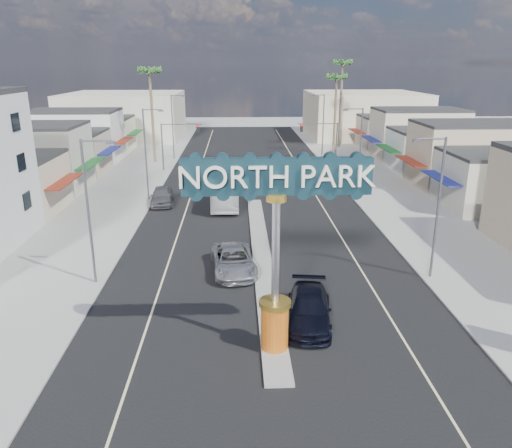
{
  "coord_description": "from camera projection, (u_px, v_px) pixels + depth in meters",
  "views": [
    {
      "loc": [
        -1.71,
        -18.9,
        13.13
      ],
      "look_at": [
        -0.56,
        10.21,
        3.71
      ],
      "focal_mm": 35.0,
      "sensor_mm": 36.0,
      "label": 1
    }
  ],
  "objects": [
    {
      "name": "streetlight_l_mid",
      "position": [
        147.0,
        150.0,
        48.64
      ],
      "size": [
        2.03,
        0.22,
        9.0
      ],
      "color": "#47474C",
      "rests_on": "ground"
    },
    {
      "name": "streetlight_r_near",
      "position": [
        436.0,
        202.0,
        30.41
      ],
      "size": [
        2.03,
        0.22,
        9.0
      ],
      "color": "#47474C",
      "rests_on": "ground"
    },
    {
      "name": "sidewalk_right",
      "position": [
        390.0,
        197.0,
        51.1
      ],
      "size": [
        8.0,
        120.0,
        0.12
      ],
      "primitive_type": "cube",
      "color": "gray",
      "rests_on": "ground"
    },
    {
      "name": "streetlight_r_mid",
      "position": [
        359.0,
        148.0,
        49.42
      ],
      "size": [
        2.03,
        0.22,
        9.0
      ],
      "color": "#47474C",
      "rests_on": "ground"
    },
    {
      "name": "gateway_sign",
      "position": [
        276.0,
        233.0,
        22.13
      ],
      "size": [
        8.2,
        1.5,
        9.15
      ],
      "color": "#B13A0D",
      "rests_on": "median_island"
    },
    {
      "name": "suv_right",
      "position": [
        309.0,
        309.0,
        26.21
      ],
      "size": [
        2.96,
        5.8,
        1.61
      ],
      "primitive_type": "imported",
      "rotation": [
        0.0,
        0.0,
        -0.13
      ],
      "color": "black",
      "rests_on": "ground"
    },
    {
      "name": "median_island",
      "position": [
        262.0,
        256.0,
        35.36
      ],
      "size": [
        1.3,
        30.0,
        0.16
      ],
      "primitive_type": "cube",
      "color": "gray",
      "rests_on": "ground"
    },
    {
      "name": "palm_left_far",
      "position": [
        150.0,
        76.0,
        65.58
      ],
      "size": [
        2.6,
        2.6,
        13.1
      ],
      "color": "brown",
      "rests_on": "ground"
    },
    {
      "name": "traffic_signal_right",
      "position": [
        323.0,
        137.0,
        62.93
      ],
      "size": [
        5.09,
        0.45,
        6.0
      ],
      "color": "#47474C",
      "rests_on": "ground"
    },
    {
      "name": "road",
      "position": [
        254.0,
        199.0,
        50.59
      ],
      "size": [
        20.0,
        120.0,
        0.01
      ],
      "primitive_type": "cube",
      "color": "black",
      "rests_on": "ground"
    },
    {
      "name": "backdrop_far_left",
      "position": [
        125.0,
        115.0,
        91.32
      ],
      "size": [
        20.0,
        20.0,
        8.0
      ],
      "primitive_type": "cube",
      "color": "#B7B29E",
      "rests_on": "ground"
    },
    {
      "name": "suv_left",
      "position": [
        233.0,
        260.0,
        32.7
      ],
      "size": [
        3.28,
        6.02,
        1.6
      ],
      "primitive_type": "imported",
      "rotation": [
        0.0,
        0.0,
        0.11
      ],
      "color": "#A3A3A8",
      "rests_on": "ground"
    },
    {
      "name": "palm_right_mid",
      "position": [
        337.0,
        81.0,
        72.54
      ],
      "size": [
        2.6,
        2.6,
        12.1
      ],
      "color": "brown",
      "rests_on": "ground"
    },
    {
      "name": "city_bus",
      "position": [
        226.0,
        188.0,
        48.88
      ],
      "size": [
        2.52,
        10.66,
        2.97
      ],
      "primitive_type": "imported",
      "rotation": [
        0.0,
        0.0,
        -0.0
      ],
      "color": "silver",
      "rests_on": "ground"
    },
    {
      "name": "traffic_signal_left",
      "position": [
        176.0,
        137.0,
        62.24
      ],
      "size": [
        5.09,
        0.45,
        6.0
      ],
      "color": "#47474C",
      "rests_on": "ground"
    },
    {
      "name": "streetlight_l_far",
      "position": [
        174.0,
        124.0,
        69.56
      ],
      "size": [
        2.03,
        0.22,
        9.0
      ],
      "color": "#47474C",
      "rests_on": "ground"
    },
    {
      "name": "sidewalk_left",
      "position": [
        115.0,
        200.0,
        50.05
      ],
      "size": [
        8.0,
        120.0,
        0.12
      ],
      "primitive_type": "cube",
      "color": "gray",
      "rests_on": "ground"
    },
    {
      "name": "ground",
      "position": [
        254.0,
        199.0,
        50.59
      ],
      "size": [
        160.0,
        160.0,
        0.0
      ],
      "primitive_type": "plane",
      "color": "gray",
      "rests_on": "ground"
    },
    {
      "name": "streetlight_l_near",
      "position": [
        90.0,
        205.0,
        29.63
      ],
      "size": [
        2.03,
        0.22,
        9.0
      ],
      "color": "#47474C",
      "rests_on": "ground"
    },
    {
      "name": "streetlight_r_far",
      "position": [
        322.0,
        123.0,
        70.34
      ],
      "size": [
        2.03,
        0.22,
        9.0
      ],
      "color": "#47474C",
      "rests_on": "ground"
    },
    {
      "name": "storefront_row_right",
      "position": [
        440.0,
        147.0,
        62.93
      ],
      "size": [
        12.0,
        42.0,
        6.0
      ],
      "primitive_type": "cube",
      "color": "#B7B29E",
      "rests_on": "ground"
    },
    {
      "name": "palm_right_far",
      "position": [
        342.0,
        68.0,
        77.77
      ],
      "size": [
        2.6,
        2.6,
        14.1
      ],
      "color": "brown",
      "rests_on": "ground"
    },
    {
      "name": "backdrop_far_right",
      "position": [
        363.0,
        114.0,
        92.97
      ],
      "size": [
        20.0,
        20.0,
        8.0
      ],
      "primitive_type": "cube",
      "color": "beige",
      "rests_on": "ground"
    },
    {
      "name": "car_parked_left",
      "position": [
        162.0,
        196.0,
        48.38
      ],
      "size": [
        2.42,
        5.18,
        1.72
      ],
      "primitive_type": "imported",
      "rotation": [
        0.0,
        0.0,
        0.08
      ],
      "color": "#5B5B5F",
      "rests_on": "ground"
    },
    {
      "name": "storefront_row_left",
      "position": [
        55.0,
        150.0,
        61.13
      ],
      "size": [
        12.0,
        42.0,
        6.0
      ],
      "primitive_type": "cube",
      "color": "beige",
      "rests_on": "ground"
    }
  ]
}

